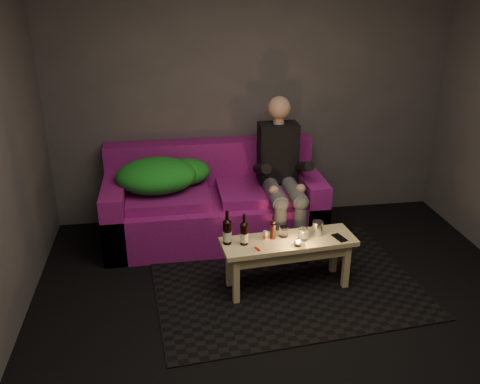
# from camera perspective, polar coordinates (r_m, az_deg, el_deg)

# --- Properties ---
(floor) EXTENTS (4.50, 4.50, 0.00)m
(floor) POSITION_cam_1_polar(r_m,az_deg,el_deg) (3.67, 7.49, -17.40)
(floor) COLOR black
(floor) RESTS_ON ground
(room) EXTENTS (4.50, 4.50, 4.50)m
(room) POSITION_cam_1_polar(r_m,az_deg,el_deg) (3.33, 6.76, 10.28)
(room) COLOR silver
(room) RESTS_ON ground
(rug) EXTENTS (2.28, 1.74, 0.01)m
(rug) POSITION_cam_1_polar(r_m,az_deg,el_deg) (4.34, 5.10, -10.09)
(rug) COLOR black
(rug) RESTS_ON floor
(sofa) EXTENTS (2.04, 0.92, 0.88)m
(sofa) POSITION_cam_1_polar(r_m,az_deg,el_deg) (4.95, -3.01, -1.45)
(sofa) COLOR #6B0E68
(sofa) RESTS_ON floor
(green_blanket) EXTENTS (0.90, 0.61, 0.31)m
(green_blanket) POSITION_cam_1_polar(r_m,az_deg,el_deg) (4.79, -8.83, 1.89)
(green_blanket) COLOR #177E1E
(green_blanket) RESTS_ON sofa
(person) EXTENTS (0.37, 0.85, 1.36)m
(person) POSITION_cam_1_polar(r_m,az_deg,el_deg) (4.75, 4.67, 2.47)
(person) COLOR black
(person) RESTS_ON sofa
(coffee_table) EXTENTS (1.10, 0.43, 0.44)m
(coffee_table) POSITION_cam_1_polar(r_m,az_deg,el_deg) (4.11, 5.44, -6.30)
(coffee_table) COLOR tan
(coffee_table) RESTS_ON rug
(beer_bottle_a) EXTENTS (0.07, 0.07, 0.28)m
(beer_bottle_a) POSITION_cam_1_polar(r_m,az_deg,el_deg) (3.95, -1.45, -4.47)
(beer_bottle_a) COLOR black
(beer_bottle_a) RESTS_ON coffee_table
(beer_bottle_b) EXTENTS (0.06, 0.06, 0.26)m
(beer_bottle_b) POSITION_cam_1_polar(r_m,az_deg,el_deg) (3.95, 0.46, -4.67)
(beer_bottle_b) COLOR black
(beer_bottle_b) RESTS_ON coffee_table
(salt_shaker) EXTENTS (0.05, 0.05, 0.08)m
(salt_shaker) POSITION_cam_1_polar(r_m,az_deg,el_deg) (4.04, 2.85, -4.88)
(salt_shaker) COLOR silver
(salt_shaker) RESTS_ON coffee_table
(pepper_mill) EXTENTS (0.05, 0.05, 0.13)m
(pepper_mill) POSITION_cam_1_polar(r_m,az_deg,el_deg) (4.05, 3.71, -4.44)
(pepper_mill) COLOR black
(pepper_mill) RESTS_ON coffee_table
(tumbler_back) EXTENTS (0.09, 0.09, 0.09)m
(tumbler_back) POSITION_cam_1_polar(r_m,az_deg,el_deg) (4.10, 4.90, -4.45)
(tumbler_back) COLOR white
(tumbler_back) RESTS_ON coffee_table
(tealight) EXTENTS (0.06, 0.06, 0.04)m
(tealight) POSITION_cam_1_polar(r_m,az_deg,el_deg) (3.98, 6.53, -5.73)
(tealight) COLOR white
(tealight) RESTS_ON coffee_table
(tumbler_front) EXTENTS (0.09, 0.09, 0.10)m
(tumbler_front) POSITION_cam_1_polar(r_m,az_deg,el_deg) (4.06, 7.13, -4.72)
(tumbler_front) COLOR white
(tumbler_front) RESTS_ON coffee_table
(steel_cup) EXTENTS (0.12, 0.12, 0.12)m
(steel_cup) POSITION_cam_1_polar(r_m,az_deg,el_deg) (4.15, 8.69, -4.04)
(steel_cup) COLOR #B7B9BF
(steel_cup) RESTS_ON coffee_table
(smartphone) EXTENTS (0.11, 0.15, 0.01)m
(smartphone) POSITION_cam_1_polar(r_m,az_deg,el_deg) (4.15, 11.10, -5.07)
(smartphone) COLOR black
(smartphone) RESTS_ON coffee_table
(red_lighter) EXTENTS (0.04, 0.07, 0.01)m
(red_lighter) POSITION_cam_1_polar(r_m,az_deg,el_deg) (3.91, 1.96, -6.41)
(red_lighter) COLOR red
(red_lighter) RESTS_ON coffee_table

